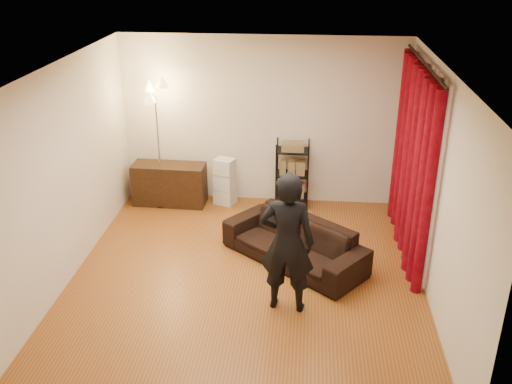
# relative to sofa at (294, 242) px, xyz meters

# --- Properties ---
(floor) EXTENTS (5.00, 5.00, 0.00)m
(floor) POSITION_rel_sofa_xyz_m (-0.59, -0.51, -0.29)
(floor) COLOR #92541A
(floor) RESTS_ON ground
(ceiling) EXTENTS (5.00, 5.00, 0.00)m
(ceiling) POSITION_rel_sofa_xyz_m (-0.59, -0.51, 2.41)
(ceiling) COLOR white
(ceiling) RESTS_ON ground
(wall_back) EXTENTS (5.00, 0.00, 5.00)m
(wall_back) POSITION_rel_sofa_xyz_m (-0.59, 1.99, 1.06)
(wall_back) COLOR beige
(wall_back) RESTS_ON ground
(wall_front) EXTENTS (5.00, 0.00, 5.00)m
(wall_front) POSITION_rel_sofa_xyz_m (-0.59, -3.01, 1.06)
(wall_front) COLOR beige
(wall_front) RESTS_ON ground
(wall_left) EXTENTS (0.00, 5.00, 5.00)m
(wall_left) POSITION_rel_sofa_xyz_m (-2.84, -0.51, 1.06)
(wall_left) COLOR beige
(wall_left) RESTS_ON ground
(wall_right) EXTENTS (0.00, 5.00, 5.00)m
(wall_right) POSITION_rel_sofa_xyz_m (1.66, -0.51, 1.06)
(wall_right) COLOR beige
(wall_right) RESTS_ON ground
(curtain_rod) EXTENTS (0.04, 2.65, 0.04)m
(curtain_rod) POSITION_rel_sofa_xyz_m (1.56, 0.62, 2.29)
(curtain_rod) COLOR black
(curtain_rod) RESTS_ON wall_right
(curtain) EXTENTS (0.22, 2.65, 2.55)m
(curtain) POSITION_rel_sofa_xyz_m (1.54, 0.62, 0.98)
(curtain) COLOR maroon
(curtain) RESTS_ON ground
(sofa) EXTENTS (2.05, 1.86, 0.58)m
(sofa) POSITION_rel_sofa_xyz_m (0.00, 0.00, 0.00)
(sofa) COLOR black
(sofa) RESTS_ON ground
(person) EXTENTS (0.67, 0.47, 1.72)m
(person) POSITION_rel_sofa_xyz_m (-0.06, -1.05, 0.57)
(person) COLOR black
(person) RESTS_ON ground
(media_cabinet) EXTENTS (1.18, 0.47, 0.68)m
(media_cabinet) POSITION_rel_sofa_xyz_m (-2.09, 1.66, 0.05)
(media_cabinet) COLOR #331E0F
(media_cabinet) RESTS_ON ground
(storage_boxes) EXTENTS (0.39, 0.35, 0.79)m
(storage_boxes) POSITION_rel_sofa_xyz_m (-1.19, 1.72, 0.10)
(storage_boxes) COLOR beige
(storage_boxes) RESTS_ON ground
(wire_shelf) EXTENTS (0.50, 0.35, 1.10)m
(wire_shelf) POSITION_rel_sofa_xyz_m (-0.10, 1.77, 0.26)
(wire_shelf) COLOR black
(wire_shelf) RESTS_ON ground
(floor_lamp) EXTENTS (0.44, 0.44, 2.06)m
(floor_lamp) POSITION_rel_sofa_xyz_m (-2.21, 1.59, 0.74)
(floor_lamp) COLOR silver
(floor_lamp) RESTS_ON ground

